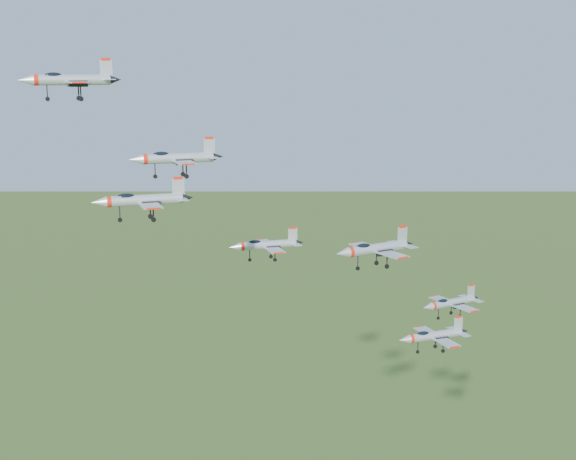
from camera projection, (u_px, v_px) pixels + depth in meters
name	position (u px, v px, depth m)	size (l,w,h in m)	color
jet_lead	(69.00, 80.00, 111.14)	(14.02, 11.50, 3.76)	#ABB1B8
jet_left_high	(175.00, 158.00, 107.48)	(12.89, 10.62, 3.45)	#ABB1B8
jet_right_high	(142.00, 200.00, 90.67)	(11.63, 9.58, 3.11)	#ABB1B8
jet_left_low	(266.00, 245.00, 124.40)	(12.09, 9.99, 3.23)	#ABB1B8
jet_right_low	(375.00, 249.00, 108.20)	(12.90, 10.80, 3.45)	#ABB1B8
jet_trail	(433.00, 335.00, 123.38)	(12.34, 10.13, 3.31)	#ABB1B8
jet_extra	(451.00, 303.00, 142.76)	(13.05, 10.92, 3.49)	#ABB1B8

